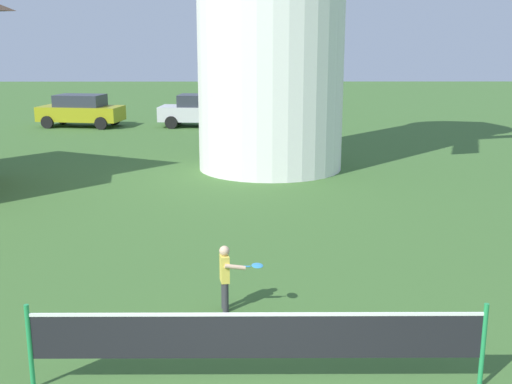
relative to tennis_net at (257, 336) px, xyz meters
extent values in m
cylinder|color=#238E4C|center=(-2.74, 0.00, -0.14)|extent=(0.06, 0.06, 1.10)
cylinder|color=#238E4C|center=(2.74, 0.00, -0.14)|extent=(0.06, 0.06, 1.10)
cube|color=black|center=(0.00, 0.00, -0.01)|extent=(5.43, 0.01, 0.55)
cube|color=white|center=(0.00, 0.00, 0.28)|extent=(5.43, 0.02, 0.04)
cylinder|color=#333338|center=(-0.50, 2.37, -0.45)|extent=(0.10, 0.10, 0.48)
cylinder|color=#333338|center=(-0.47, 2.23, -0.45)|extent=(0.10, 0.10, 0.48)
cube|color=#E5CC4C|center=(-0.49, 2.30, 0.01)|extent=(0.17, 0.25, 0.43)
sphere|color=#DBB28E|center=(-0.49, 2.30, 0.30)|extent=(0.16, 0.16, 0.16)
cylinder|color=#DBB28E|center=(-0.51, 2.45, -0.01)|extent=(0.07, 0.07, 0.32)
cylinder|color=#DBB28E|center=(-0.32, 2.20, 0.07)|extent=(0.33, 0.13, 0.12)
cylinder|color=#338CCC|center=(-0.19, 2.22, 0.07)|extent=(0.22, 0.06, 0.04)
ellipsoid|color=#338CCC|center=(0.02, 2.26, 0.07)|extent=(0.22, 0.27, 0.03)
cube|color=#999919|center=(-8.43, 24.04, -0.04)|extent=(4.20, 2.31, 0.70)
cube|color=#2D333D|center=(-8.43, 24.04, 0.59)|extent=(2.44, 1.83, 0.56)
cylinder|color=black|center=(-6.96, 24.66, -0.39)|extent=(0.62, 0.27, 0.60)
cylinder|color=black|center=(-7.23, 22.98, -0.39)|extent=(0.62, 0.27, 0.60)
cylinder|color=black|center=(-9.63, 25.09, -0.39)|extent=(0.62, 0.27, 0.60)
cylinder|color=black|center=(-9.90, 23.41, -0.39)|extent=(0.62, 0.27, 0.60)
cube|color=silver|center=(-2.41, 24.00, -0.04)|extent=(4.43, 2.07, 0.70)
cube|color=#2D333D|center=(-2.41, 24.00, 0.59)|extent=(2.53, 1.70, 0.56)
cylinder|color=black|center=(-0.88, 24.72, -0.39)|extent=(0.61, 0.23, 0.60)
cylinder|color=black|center=(-1.03, 23.03, -0.39)|extent=(0.61, 0.23, 0.60)
cylinder|color=black|center=(-3.79, 24.98, -0.39)|extent=(0.61, 0.23, 0.60)
cylinder|color=black|center=(-3.94, 23.29, -0.39)|extent=(0.61, 0.23, 0.60)
camera|label=1|loc=(-0.05, -7.00, 3.47)|focal=44.54mm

